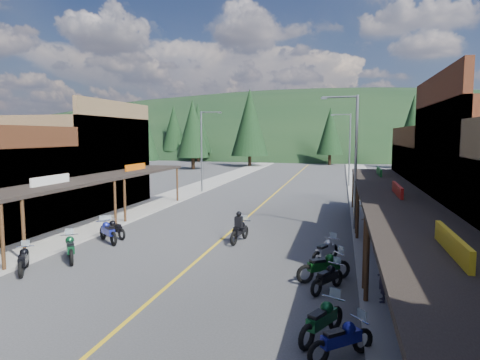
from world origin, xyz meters
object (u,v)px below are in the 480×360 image
Objects in this scene: shop_west_3 at (75,163)px; bike_west_9 at (115,228)px; pine_8 at (144,133)px; pine_0 at (111,131)px; pine_10 at (193,129)px; bike_west_7 at (70,247)px; pine_1 at (198,128)px; bike_east_6 at (327,277)px; pine_9 at (480,130)px; pedestrian_east_b at (365,206)px; bike_east_8 at (325,250)px; streetlight_2 at (353,156)px; bike_west_8 at (108,231)px; bike_west_6 at (24,259)px; pine_7 at (174,128)px; rider_on_bike at (240,229)px; bike_east_5 at (322,318)px; pine_4 at (413,126)px; bike_east_4 at (341,338)px; bike_east_7 at (324,265)px; pine_2 at (250,122)px; pine_3 at (330,131)px; pedestrian_east_a at (383,278)px; shop_east_3 at (463,186)px; pine_11 at (461,122)px; streetlight_3 at (348,147)px.

shop_west_3 is 5.33× the size of bike_west_9.
pine_8 reaches higher than shop_west_3.
pine_10 is at bearing -28.61° from pine_0.
pine_1 is at bearing 67.06° from bike_west_7.
pine_8 is 51.08m from bike_east_6.
pine_9 is 38.04m from pedestrian_east_b.
streetlight_2 is at bearing 105.99° from bike_east_8.
pine_8 reaches higher than bike_west_7.
bike_west_6 is at bearing -147.82° from bike_west_8.
shop_west_3 reaches higher than bike_west_9.
streetlight_2 is 3.91× the size of bike_west_9.
pine_7 reaches higher than rider_on_bike.
bike_east_6 is (-1.06, -10.45, -3.90)m from streetlight_2.
bike_west_6 is at bearing -72.10° from pine_7.
pine_10 is at bearing 96.22° from shop_west_3.
bike_west_6 is 12.68m from bike_east_5.
pine_4 reaches higher than bike_east_4.
pine_1 is 20.89m from pine_10.
bike_east_7 is at bearing -64.01° from pine_7.
bike_west_7 is at bearing -145.11° from bike_west_9.
pine_9 is (56.00, -31.00, -0.86)m from pine_7.
bike_west_9 is (4.15, -54.86, -7.41)m from pine_2.
pine_3 is at bearing 49.30° from bike_west_6.
bike_west_7 is at bearing -68.29° from pine_8.
pine_8 is at bearing -86.19° from pine_1.
pine_10 is at bearing -152.03° from pedestrian_east_a.
bike_west_7 is 1.06× the size of bike_east_8.
pine_3 reaches higher than bike_west_7.
pine_10 reaches higher than pedestrian_east_b.
shop_east_3 is 15.96m from bike_east_6.
rider_on_bike is at bearing -65.36° from pine_7.
pine_11 is at bearing 165.70° from pedestrian_east_a.
shop_west_3 is at bearing 81.79° from bike_west_8.
bike_east_7 is 12.52m from pedestrian_east_b.
pine_7 reaches higher than bike_east_6.
pine_9 is (17.05, 37.00, 1.92)m from streetlight_2.
bike_east_6 is (37.89, -78.45, -6.68)m from pine_7.
bike_west_6 is at bearing -111.14° from pine_4.
bike_east_4 is 4.78m from bike_east_6.
bike_west_8 reaches higher than bike_east_4.
pine_4 reaches higher than bike_west_9.
pine_3 is 5.59× the size of bike_east_6.
bike_east_5 is (-1.08, -36.26, -3.84)m from streetlight_3.
pine_1 is at bearing 116.53° from streetlight_2.
pine_10 is (4.00, 10.00, 0.81)m from pine_8.
shop_east_3 is 79.38m from pine_7.
streetlight_3 is at bearing -148.49° from pine_11.
bike_west_7 is (-19.33, -12.55, -1.88)m from shop_east_3.
pine_3 is at bearing 71.99° from shop_west_3.
bike_west_8 is 12.43m from bike_east_6.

